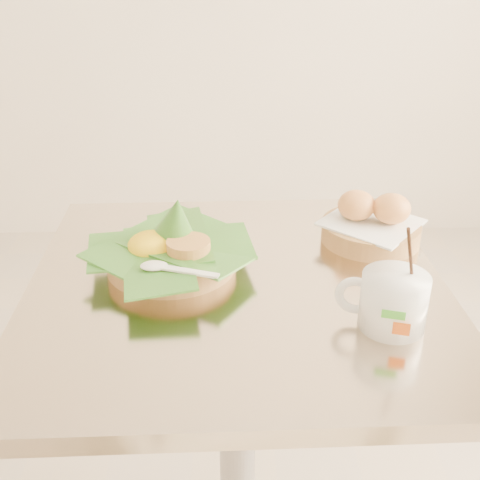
{
  "coord_description": "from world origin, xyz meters",
  "views": [
    {
      "loc": [
        0.1,
        -0.85,
        1.26
      ],
      "look_at": [
        0.12,
        0.04,
        0.82
      ],
      "focal_mm": 45.0,
      "sensor_mm": 36.0,
      "label": 1
    }
  ],
  "objects_px": {
    "bread_basket": "(372,224)",
    "coffee_mug": "(392,300)",
    "cafe_table": "(237,384)",
    "rice_basket": "(171,247)"
  },
  "relations": [
    {
      "from": "bread_basket",
      "to": "coffee_mug",
      "type": "xyz_separation_m",
      "value": [
        -0.03,
        -0.29,
        0.01
      ]
    },
    {
      "from": "cafe_table",
      "to": "coffee_mug",
      "type": "distance_m",
      "value": 0.37
    },
    {
      "from": "bread_basket",
      "to": "coffee_mug",
      "type": "relative_size",
      "value": 1.31
    },
    {
      "from": "cafe_table",
      "to": "bread_basket",
      "type": "relative_size",
      "value": 3.37
    },
    {
      "from": "bread_basket",
      "to": "cafe_table",
      "type": "bearing_deg",
      "value": -150.28
    },
    {
      "from": "cafe_table",
      "to": "bread_basket",
      "type": "distance_m",
      "value": 0.39
    },
    {
      "from": "bread_basket",
      "to": "coffee_mug",
      "type": "distance_m",
      "value": 0.29
    },
    {
      "from": "rice_basket",
      "to": "coffee_mug",
      "type": "height_order",
      "value": "coffee_mug"
    },
    {
      "from": "rice_basket",
      "to": "coffee_mug",
      "type": "xyz_separation_m",
      "value": [
        0.34,
        -0.19,
        0.01
      ]
    },
    {
      "from": "rice_basket",
      "to": "bread_basket",
      "type": "relative_size",
      "value": 1.27
    }
  ]
}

